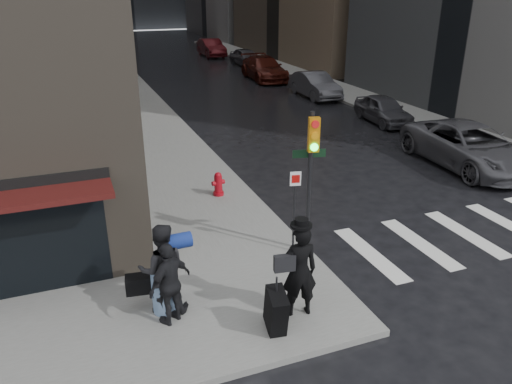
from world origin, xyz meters
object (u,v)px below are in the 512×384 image
(parked_car_0, at_px, (469,146))
(parked_car_5, at_px, (211,48))
(parked_car_3, at_px, (264,68))
(man_jeans, at_px, (162,269))
(parked_car_2, at_px, (315,85))
(man_greycoat, at_px, (170,283))
(man_overcoat, at_px, (295,278))
(parked_car_1, at_px, (383,109))
(parked_car_4, at_px, (246,57))
(fire_hydrant, at_px, (218,185))
(traffic_light, at_px, (310,165))

(parked_car_0, xyz_separation_m, parked_car_5, (-0.34, 33.96, -0.00))
(parked_car_3, bearing_deg, man_jeans, -112.94)
(parked_car_2, bearing_deg, man_greycoat, -123.80)
(man_jeans, bearing_deg, parked_car_0, -149.93)
(man_greycoat, bearing_deg, parked_car_2, -156.17)
(man_overcoat, xyz_separation_m, parked_car_3, (10.14, 26.76, -0.27))
(man_greycoat, distance_m, parked_car_1, 18.41)
(parked_car_1, height_order, parked_car_5, parked_car_5)
(parked_car_0, relative_size, parked_car_2, 1.29)
(man_jeans, xyz_separation_m, parked_car_4, (13.67, 32.37, -0.45))
(parked_car_1, distance_m, parked_car_4, 20.38)
(parked_car_2, height_order, parked_car_4, parked_car_2)
(man_greycoat, distance_m, fire_hydrant, 6.69)
(traffic_light, bearing_deg, parked_car_5, 89.95)
(parked_car_1, bearing_deg, parked_car_4, 94.96)
(man_greycoat, xyz_separation_m, fire_hydrant, (2.85, 6.03, -0.55))
(man_jeans, relative_size, fire_hydrant, 2.57)
(fire_hydrant, xyz_separation_m, parked_car_3, (9.68, 19.96, 0.32))
(parked_car_3, height_order, parked_car_5, parked_car_3)
(man_jeans, height_order, parked_car_0, man_jeans)
(man_overcoat, bearing_deg, parked_car_0, -140.34)
(parked_car_2, height_order, parked_car_3, parked_car_3)
(man_overcoat, height_order, man_greycoat, man_overcoat)
(man_overcoat, relative_size, parked_car_4, 0.53)
(parked_car_0, relative_size, parked_car_3, 1.04)
(parked_car_0, height_order, parked_car_1, parked_car_0)
(man_overcoat, xyz_separation_m, parked_car_1, (11.20, 13.18, -0.41))
(man_jeans, distance_m, parked_car_3, 28.52)
(parked_car_1, relative_size, parked_car_4, 0.95)
(man_greycoat, bearing_deg, parked_car_5, -139.18)
(parked_car_4, xyz_separation_m, parked_car_5, (-1.09, 6.79, 0.10))
(parked_car_0, xyz_separation_m, parked_car_3, (-0.31, 20.38, 0.00))
(man_jeans, distance_m, man_greycoat, 0.43)
(man_greycoat, relative_size, traffic_light, 0.49)
(parked_car_2, relative_size, parked_car_3, 0.81)
(man_jeans, distance_m, parked_car_0, 13.93)
(parked_car_0, bearing_deg, man_overcoat, -145.57)
(parked_car_4, bearing_deg, man_overcoat, -112.33)
(man_overcoat, bearing_deg, man_greycoat, -9.61)
(man_greycoat, distance_m, parked_car_3, 28.86)
(parked_car_3, xyz_separation_m, parked_car_5, (-0.04, 13.58, -0.00))
(parked_car_1, distance_m, parked_car_2, 6.80)
(man_overcoat, height_order, traffic_light, traffic_light)
(traffic_light, bearing_deg, parked_car_0, 36.83)
(traffic_light, height_order, parked_car_5, traffic_light)
(traffic_light, height_order, parked_car_0, traffic_light)
(man_overcoat, relative_size, parked_car_5, 0.45)
(man_jeans, bearing_deg, parked_car_5, -99.68)
(man_greycoat, bearing_deg, parked_car_0, 171.97)
(man_greycoat, relative_size, fire_hydrant, 2.28)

